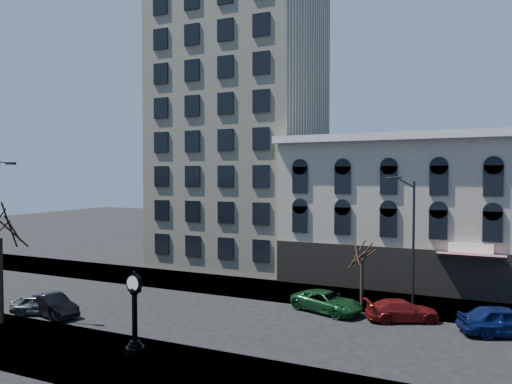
% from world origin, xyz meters
% --- Properties ---
extents(ground, '(160.00, 160.00, 0.00)m').
position_xyz_m(ground, '(0.00, 0.00, 0.00)').
color(ground, black).
rests_on(ground, ground).
extents(sidewalk_far, '(160.00, 6.00, 0.12)m').
position_xyz_m(sidewalk_far, '(0.00, 8.00, 0.06)').
color(sidewalk_far, '#9A988C').
rests_on(sidewalk_far, ground).
extents(sidewalk_near, '(160.00, 6.00, 0.12)m').
position_xyz_m(sidewalk_near, '(0.00, -8.00, 0.06)').
color(sidewalk_near, '#9A988C').
rests_on(sidewalk_near, ground).
extents(cream_tower, '(15.90, 15.40, 42.50)m').
position_xyz_m(cream_tower, '(-6.11, 18.88, 19.32)').
color(cream_tower, beige).
rests_on(cream_tower, ground).
extents(victorian_row, '(22.60, 11.19, 12.50)m').
position_xyz_m(victorian_row, '(12.00, 15.89, 6.00)').
color(victorian_row, '#B2A492').
rests_on(victorian_row, ground).
extents(street_clock, '(0.94, 0.94, 4.16)m').
position_xyz_m(street_clock, '(-0.05, -6.86, 2.00)').
color(street_clock, black).
rests_on(street_clock, sidewalk_near).
extents(street_lamp_far, '(2.36, 0.62, 9.15)m').
position_xyz_m(street_lamp_far, '(11.74, 6.43, 7.03)').
color(street_lamp_far, black).
rests_on(street_lamp_far, sidewalk_far).
extents(bare_tree_near, '(4.91, 4.91, 8.44)m').
position_xyz_m(bare_tree_near, '(-10.49, -6.39, 6.50)').
color(bare_tree_near, '#322019').
rests_on(bare_tree_near, sidewalk_near).
extents(bare_tree_far, '(3.04, 3.04, 5.22)m').
position_xyz_m(bare_tree_far, '(9.03, 6.38, 4.05)').
color(bare_tree_far, '#322019').
rests_on(bare_tree_far, sidewalk_far).
extents(car_near_a, '(4.19, 2.85, 1.32)m').
position_xyz_m(car_near_a, '(-10.04, -3.78, 0.66)').
color(car_near_a, '#595B60').
rests_on(car_near_a, ground).
extents(car_near_b, '(4.48, 2.52, 1.40)m').
position_xyz_m(car_near_b, '(-9.12, -3.79, 0.70)').
color(car_near_b, black).
rests_on(car_near_b, ground).
extents(car_far_a, '(5.40, 3.78, 1.37)m').
position_xyz_m(car_far_a, '(7.12, 4.17, 0.68)').
color(car_far_a, '#143F1E').
rests_on(car_far_a, ground).
extents(car_far_b, '(4.90, 3.58, 1.32)m').
position_xyz_m(car_far_b, '(11.95, 4.24, 0.66)').
color(car_far_b, maroon).
rests_on(car_far_b, ground).
extents(car_far_c, '(5.38, 3.61, 1.70)m').
position_xyz_m(car_far_c, '(17.59, 3.78, 0.85)').
color(car_far_c, '#0C194C').
rests_on(car_far_c, ground).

